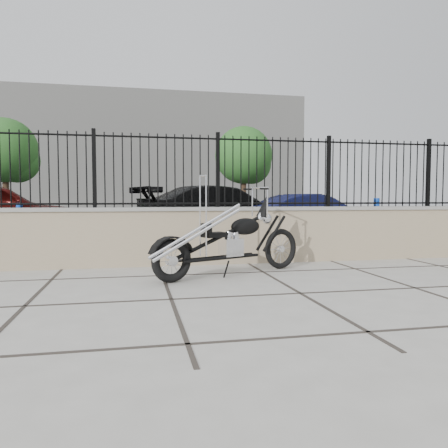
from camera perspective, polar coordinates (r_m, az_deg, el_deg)
ground_plane at (r=4.88m, az=-6.92°, el=-9.76°), size 90.00×90.00×0.00m
parking_lot at (r=17.28m, az=-10.34°, el=-0.34°), size 30.00×30.00×0.00m
retaining_wall at (r=7.27m, az=-8.57°, el=-1.60°), size 14.00×0.36×0.96m
iron_fence at (r=7.26m, az=-8.64°, el=6.92°), size 14.00×0.08×1.20m
background_building at (r=31.37m, az=-11.01°, el=8.62°), size 22.00×6.00×8.00m
chopper_motorcycle at (r=6.21m, az=0.56°, el=-0.16°), size 2.38×1.36×1.45m
car_black at (r=12.80m, az=-0.26°, el=1.72°), size 5.45×3.53×1.47m
car_blue at (r=12.72m, az=11.35°, el=1.09°), size 3.89×1.91×1.23m
bollard_a at (r=10.11m, az=-25.12°, el=-0.35°), size 0.16×0.16×1.01m
bollard_b at (r=9.56m, az=8.72°, el=-0.60°), size 0.12×0.12×0.90m
bollard_c at (r=10.71m, az=19.26°, el=0.24°), size 0.16×0.16×1.11m
tree_left at (r=21.58m, az=-26.73°, el=8.93°), size 2.82×2.82×4.75m
tree_right at (r=22.10m, az=2.58°, el=9.29°), size 2.86×2.86×4.83m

